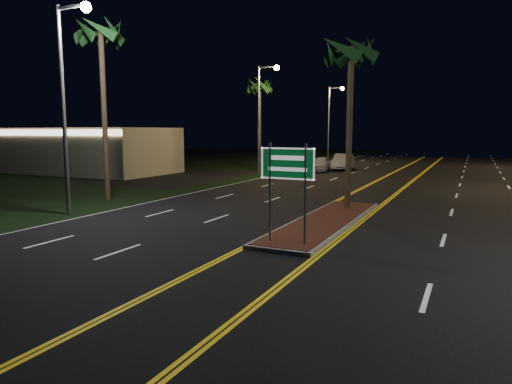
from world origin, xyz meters
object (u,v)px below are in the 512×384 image
Objects in this scene: palm_left_far at (260,87)px; car_near at (320,163)px; median_island at (325,221)px; car_far at (343,160)px; streetlight_left_near at (69,86)px; highway_sign at (288,173)px; commercial_building at (89,150)px; palm_left_near at (101,34)px; streetlight_left_mid at (263,107)px; palm_median at (351,52)px; streetlight_left_far at (332,115)px.

palm_left_far is 8.96m from car_near.
median_island is 26.61m from car_far.
streetlight_left_near is 29.61m from car_far.
highway_sign is 0.21× the size of commercial_building.
car_near is at bearing 77.39° from palm_left_near.
median_island is 29.13m from commercial_building.
commercial_building is at bearing 133.90° from streetlight_left_near.
palm_left_far reaches higher than median_island.
highway_sign is (0.00, -4.20, 2.32)m from median_island.
streetlight_left_near reaches higher than highway_sign.
streetlight_left_mid is 11.02m from car_far.
median_island is 1.16× the size of palm_left_far.
palm_median is 21.69m from palm_left_far.
palm_median is (26.00, -9.49, 5.27)m from commercial_building.
commercial_building is 16.47m from palm_left_far.
palm_median is (10.61, 6.50, 1.62)m from streetlight_left_near.
median_island is at bearing -26.55° from commercial_building.
streetlight_left_near reaches higher than car_far.
median_island is 25.76m from palm_left_far.
palm_median is 1.73× the size of car_near.
streetlight_left_near is at bearing -90.00° from streetlight_left_far.
median_island is 1.91× the size of car_far.
highway_sign is at bearing -63.41° from streetlight_left_mid.
streetlight_left_near reaches higher than palm_median.
streetlight_left_mid is 1.08× the size of palm_median.
palm_median is 22.00m from car_near.
palm_left_near is at bearing -93.00° from streetlight_left_far.
palm_left_near is at bearing -110.01° from car_far.
palm_median reaches higher than commercial_building.
car_near is at bearing -122.59° from car_far.
highway_sign is 31.17m from commercial_building.
car_far reaches higher than car_near.
streetlight_left_near is at bearing 173.53° from highway_sign.
streetlight_left_near is (-10.61, 1.20, 3.25)m from highway_sign.
commercial_building is at bearing -158.80° from car_near.
median_island is 1.05× the size of palm_left_near.
highway_sign is 0.33× the size of palm_left_near.
median_island is 4.80m from highway_sign.
streetlight_left_mid is 16.39m from palm_left_near.
highway_sign reaches higher than car_near.
streetlight_left_far is at bearing 107.58° from palm_median.
commercial_building is 1.67× the size of streetlight_left_mid.
car_far is at bearing 81.22° from streetlight_left_near.
commercial_building is at bearing -165.39° from streetlight_left_mid.
palm_left_far is (13.20, 8.01, 5.74)m from commercial_building.
highway_sign reaches higher than car_far.
median_island is 8.00m from palm_median.
streetlight_left_mid is 20.00m from streetlight_left_far.
streetlight_left_near is (15.39, -15.99, 3.65)m from commercial_building.
streetlight_left_far is 35.18m from palm_median.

